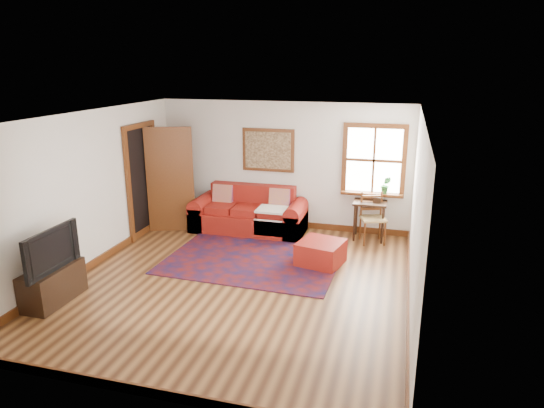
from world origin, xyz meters
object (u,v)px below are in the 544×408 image
(side_table, at_px, (370,208))
(ladder_back_chair, at_px, (372,216))
(media_cabinet, at_px, (53,285))
(red_leather_sofa, at_px, (249,216))
(red_ottoman, at_px, (321,253))

(side_table, relative_size, ladder_back_chair, 0.79)
(ladder_back_chair, bearing_deg, side_table, 116.41)
(side_table, distance_m, media_cabinet, 5.47)
(red_leather_sofa, bearing_deg, ladder_back_chair, -0.36)
(red_leather_sofa, xyz_separation_m, ladder_back_chair, (2.38, -0.02, 0.21))
(ladder_back_chair, height_order, media_cabinet, ladder_back_chair)
(side_table, xyz_separation_m, ladder_back_chair, (0.06, -0.12, -0.11))
(red_ottoman, xyz_separation_m, media_cabinet, (-3.36, -2.28, 0.06))
(red_leather_sofa, relative_size, red_ottoman, 3.26)
(media_cabinet, bearing_deg, red_ottoman, 34.18)
(red_ottoman, bearing_deg, media_cabinet, -133.27)
(red_ottoman, bearing_deg, ladder_back_chair, 73.08)
(red_leather_sofa, distance_m, red_ottoman, 2.11)
(side_table, height_order, media_cabinet, side_table)
(media_cabinet, bearing_deg, ladder_back_chair, 41.15)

